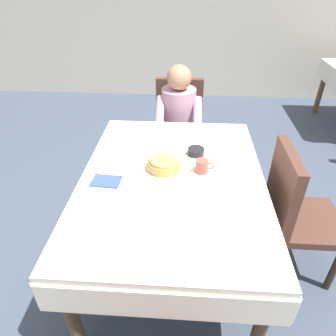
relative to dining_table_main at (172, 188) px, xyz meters
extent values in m
plane|color=#3D4756|center=(0.00, 0.00, -0.65)|extent=(14.00, 14.00, 0.00)
cube|color=silver|center=(0.00, 0.00, 0.07)|extent=(1.10, 1.50, 0.04)
cube|color=silver|center=(0.00, -0.76, -0.04)|extent=(1.10, 0.01, 0.18)
cube|color=silver|center=(0.00, 0.76, -0.04)|extent=(1.10, 0.01, 0.18)
cube|color=silver|center=(-0.56, 0.00, -0.04)|extent=(0.01, 1.50, 0.18)
cube|color=silver|center=(0.56, 0.00, -0.04)|extent=(0.01, 1.50, 0.18)
cylinder|color=brown|center=(-0.47, -0.67, -0.30)|extent=(0.07, 0.07, 0.70)
cylinder|color=brown|center=(0.47, -0.67, -0.30)|extent=(0.07, 0.07, 0.70)
cylinder|color=brown|center=(-0.47, 0.67, -0.30)|extent=(0.07, 0.07, 0.70)
cylinder|color=brown|center=(0.47, 0.67, -0.30)|extent=(0.07, 0.07, 0.70)
cube|color=#4C2D23|center=(0.00, 1.07, -0.23)|extent=(0.44, 0.44, 0.05)
cube|color=#4C2D23|center=(0.00, 1.27, 0.04)|extent=(0.44, 0.06, 0.48)
cylinder|color=#2D2319|center=(0.18, 0.89, -0.45)|extent=(0.04, 0.04, 0.40)
cylinder|color=#2D2319|center=(-0.18, 0.89, -0.45)|extent=(0.04, 0.04, 0.40)
cylinder|color=#2D2319|center=(0.18, 1.25, -0.45)|extent=(0.04, 0.04, 0.40)
cylinder|color=#2D2319|center=(-0.18, 1.25, -0.45)|extent=(0.04, 0.04, 0.40)
cylinder|color=#B2849E|center=(0.00, 1.05, 0.03)|extent=(0.30, 0.30, 0.46)
sphere|color=#A37556|center=(0.00, 1.03, 0.36)|extent=(0.21, 0.21, 0.21)
cylinder|color=#B2849E|center=(0.16, 0.91, 0.10)|extent=(0.08, 0.29, 0.23)
cylinder|color=#B2849E|center=(-0.16, 0.91, 0.10)|extent=(0.08, 0.29, 0.23)
cylinder|color=#383D51|center=(0.08, 0.87, -0.43)|extent=(0.10, 0.10, 0.45)
cylinder|color=#383D51|center=(-0.08, 0.87, -0.43)|extent=(0.10, 0.10, 0.45)
cube|color=#4C2D23|center=(0.87, 0.00, -0.23)|extent=(0.44, 0.44, 0.05)
cube|color=#4C2D23|center=(0.67, 0.00, 0.04)|extent=(0.06, 0.44, 0.48)
cylinder|color=#2D2319|center=(1.05, 0.18, -0.45)|extent=(0.04, 0.04, 0.40)
cylinder|color=#2D2319|center=(1.05, -0.18, -0.45)|extent=(0.04, 0.04, 0.40)
cylinder|color=#2D2319|center=(0.69, 0.18, -0.45)|extent=(0.04, 0.04, 0.40)
cylinder|color=#2D2319|center=(0.69, -0.18, -0.45)|extent=(0.04, 0.04, 0.40)
cylinder|color=white|center=(-0.05, 0.06, 0.10)|extent=(0.28, 0.28, 0.02)
cylinder|color=tan|center=(-0.05, 0.06, 0.12)|extent=(0.21, 0.21, 0.02)
cylinder|color=tan|center=(-0.06, 0.06, 0.13)|extent=(0.21, 0.21, 0.02)
cylinder|color=tan|center=(-0.06, 0.06, 0.15)|extent=(0.19, 0.19, 0.02)
cylinder|color=tan|center=(-0.06, 0.06, 0.17)|extent=(0.17, 0.17, 0.02)
cube|color=#F4E072|center=(-0.05, 0.06, 0.18)|extent=(0.03, 0.03, 0.01)
cylinder|color=#B24C42|center=(0.18, 0.06, 0.13)|extent=(0.08, 0.08, 0.08)
torus|color=#B24C42|center=(0.23, 0.06, 0.14)|extent=(0.05, 0.01, 0.05)
cylinder|color=black|center=(0.14, 0.27, 0.11)|extent=(0.11, 0.11, 0.04)
cube|color=silver|center=(-0.24, 0.04, 0.09)|extent=(0.03, 0.18, 0.00)
cube|color=silver|center=(0.14, 0.04, 0.09)|extent=(0.03, 0.20, 0.00)
cube|color=silver|center=(-0.05, -0.24, 0.09)|extent=(0.15, 0.06, 0.00)
cube|color=#334C7F|center=(-0.39, -0.08, 0.09)|extent=(0.18, 0.13, 0.01)
cube|color=silver|center=(1.84, 2.29, -0.04)|extent=(0.01, 1.10, 0.18)
cylinder|color=brown|center=(1.93, 2.76, -0.30)|extent=(0.07, 0.07, 0.70)
camera|label=1|loc=(0.07, -1.49, 1.17)|focal=32.61mm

